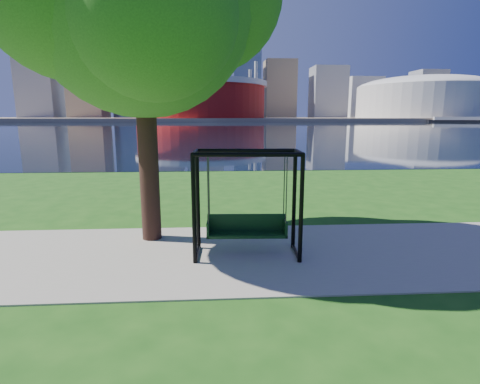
{
  "coord_description": "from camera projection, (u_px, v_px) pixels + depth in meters",
  "views": [
    {
      "loc": [
        -0.63,
        -8.08,
        2.91
      ],
      "look_at": [
        -0.11,
        0.0,
        1.28
      ],
      "focal_mm": 28.0,
      "sensor_mm": 36.0,
      "label": 1
    }
  ],
  "objects": [
    {
      "name": "swing",
      "position": [
        247.0,
        206.0,
        7.77
      ],
      "size": [
        2.23,
        1.04,
        2.24
      ],
      "rotation": [
        0.0,
        0.0,
        -0.04
      ],
      "color": "black",
      "rests_on": "ground"
    },
    {
      "name": "arena",
      "position": [
        424.0,
        96.0,
        243.66
      ],
      "size": [
        84.0,
        84.0,
        26.56
      ],
      "color": "beige",
      "rests_on": "far_bank"
    },
    {
      "name": "ground",
      "position": [
        245.0,
        247.0,
        8.52
      ],
      "size": [
        900.0,
        900.0,
        0.0
      ],
      "primitive_type": "plane",
      "color": "#1E5114",
      "rests_on": "ground"
    },
    {
      "name": "river",
      "position": [
        218.0,
        127.0,
        108.3
      ],
      "size": [
        900.0,
        180.0,
        0.02
      ],
      "primitive_type": "cube",
      "color": "black",
      "rests_on": "ground"
    },
    {
      "name": "stadium",
      "position": [
        201.0,
        98.0,
        234.95
      ],
      "size": [
        83.0,
        83.0,
        32.0
      ],
      "color": "maroon",
      "rests_on": "far_bank"
    },
    {
      "name": "skyline",
      "position": [
        211.0,
        76.0,
        313.57
      ],
      "size": [
        392.0,
        66.0,
        96.5
      ],
      "color": "gray",
      "rests_on": "far_bank"
    },
    {
      "name": "path",
      "position": [
        247.0,
        254.0,
        8.03
      ],
      "size": [
        120.0,
        4.0,
        0.03
      ],
      "primitive_type": "cube",
      "color": "#9E937F",
      "rests_on": "ground"
    },
    {
      "name": "barge",
      "position": [
        457.0,
        120.0,
        197.14
      ],
      "size": [
        28.52,
        17.34,
        2.78
      ],
      "rotation": [
        0.0,
        0.0,
        -0.39
      ],
      "color": "black",
      "rests_on": "river"
    },
    {
      "name": "far_bank",
      "position": [
        217.0,
        119.0,
        307.65
      ],
      "size": [
        900.0,
        228.0,
        2.0
      ],
      "primitive_type": "cube",
      "color": "#937F60",
      "rests_on": "ground"
    }
  ]
}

